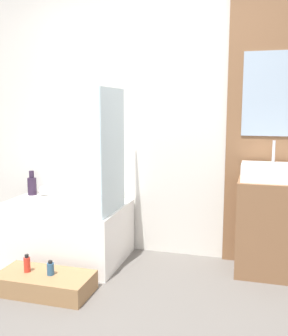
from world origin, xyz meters
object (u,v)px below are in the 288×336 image
at_px(vase_tall_dark, 32,185).
at_px(bottle_soap_secondary, 50,268).
at_px(wooden_step_bench, 45,283).
at_px(vase_round_light, 44,191).
at_px(bottle_soap_primary, 27,264).
at_px(bathtub, 62,231).
at_px(sink, 273,172).

relative_size(vase_tall_dark, bottle_soap_secondary, 2.22).
bearing_deg(wooden_step_bench, vase_round_light, 119.48).
bearing_deg(bottle_soap_primary, wooden_step_bench, 0.00).
relative_size(wooden_step_bench, vase_round_light, 7.18).
bearing_deg(vase_tall_dark, wooden_step_bench, -54.89).
height_order(wooden_step_bench, vase_round_light, vase_round_light).
height_order(bathtub, wooden_step_bench, bathtub).
height_order(sink, bottle_soap_secondary, sink).
xyz_separation_m(bottle_soap_primary, bottle_soap_secondary, (0.20, -0.00, -0.01)).
distance_m(bottle_soap_primary, bottle_soap_secondary, 0.20).
bearing_deg(bottle_soap_secondary, sink, 27.27).
bearing_deg(bottle_soap_primary, vase_round_light, 112.38).
bearing_deg(sink, wooden_step_bench, -153.51).
relative_size(bathtub, vase_tall_dark, 4.65).
relative_size(bathtub, bottle_soap_secondary, 10.35).
relative_size(wooden_step_bench, bottle_soap_secondary, 6.52).
bearing_deg(vase_tall_dark, bottle_soap_primary, -61.17).
bearing_deg(sink, bottle_soap_primary, -155.39).
bearing_deg(vase_tall_dark, bathtub, -31.51).
bearing_deg(sink, bathtub, -174.88).
distance_m(wooden_step_bench, vase_round_light, 1.19).
distance_m(bathtub, wooden_step_bench, 0.71).
height_order(vase_tall_dark, bottle_soap_primary, vase_tall_dark).
bearing_deg(bottle_soap_primary, bathtub, 93.70).
xyz_separation_m(vase_round_light, bottle_soap_primary, (0.39, -0.95, -0.35)).
height_order(vase_tall_dark, bottle_soap_secondary, vase_tall_dark).
relative_size(bathtub, sink, 2.28).
height_order(wooden_step_bench, vase_tall_dark, vase_tall_dark).
relative_size(vase_round_light, bottle_soap_secondary, 0.91).
distance_m(sink, vase_tall_dark, 2.33).
relative_size(sink, vase_round_light, 5.00).
bearing_deg(bottle_soap_primary, bottle_soap_secondary, -0.00).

